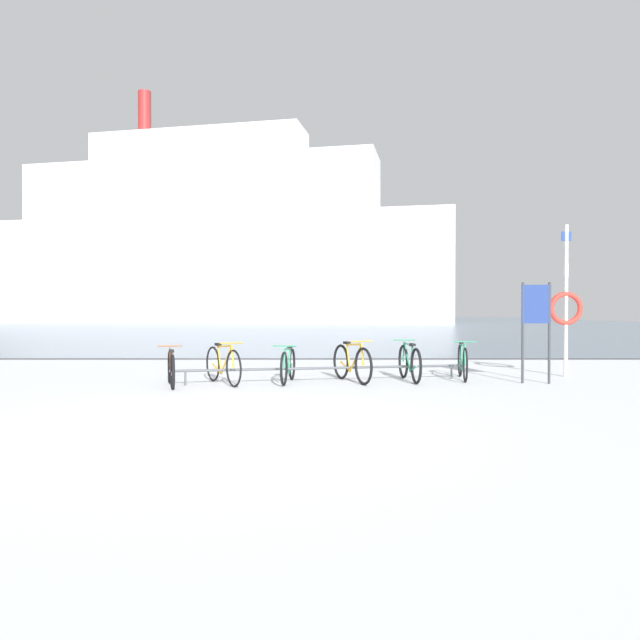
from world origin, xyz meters
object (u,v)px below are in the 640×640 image
object	(u,v)px
info_sign	(535,315)
rescue_post	(565,304)
bicycle_2	(287,365)
ferry_ship	(206,244)
bicycle_5	(462,361)
bicycle_1	(222,365)
bicycle_0	(170,368)
bicycle_3	(351,363)
bicycle_4	(408,363)

from	to	relation	value
info_sign	rescue_post	size ratio (longest dim) A/B	0.60
bicycle_2	ferry_ship	distance (m)	57.73
bicycle_2	bicycle_5	world-z (taller)	bicycle_5
bicycle_1	info_sign	bearing A→B (deg)	0.95
bicycle_0	bicycle_3	xyz separation A→B (m)	(3.43, 0.64, 0.04)
bicycle_3	info_sign	world-z (taller)	info_sign
info_sign	bicycle_5	bearing A→B (deg)	151.06
bicycle_0	ferry_ship	bearing A→B (deg)	100.15
info_sign	rescue_post	bearing A→B (deg)	47.81
bicycle_5	info_sign	size ratio (longest dim) A/B	0.88
bicycle_1	bicycle_3	xyz separation A→B (m)	(2.51, 0.33, 0.00)
bicycle_0	bicycle_1	xyz separation A→B (m)	(0.92, 0.32, 0.04)
bicycle_5	bicycle_1	bearing A→B (deg)	-170.61
bicycle_5	rescue_post	xyz separation A→B (m)	(2.34, 0.49, 1.18)
bicycle_1	bicycle_3	world-z (taller)	bicycle_3
bicycle_2	info_sign	world-z (taller)	info_sign
bicycle_1	bicycle_2	distance (m)	1.27
bicycle_3	bicycle_4	world-z (taller)	bicycle_3
bicycle_0	ferry_ship	distance (m)	57.82
bicycle_1	rescue_post	bearing A→B (deg)	10.21
bicycle_4	bicycle_1	bearing A→B (deg)	-172.16
bicycle_5	ferry_ship	bearing A→B (deg)	106.00
bicycle_1	bicycle_5	size ratio (longest dim) A/B	0.89
bicycle_1	bicycle_3	bearing A→B (deg)	7.43
bicycle_1	bicycle_0	bearing A→B (deg)	-161.00
bicycle_3	bicycle_0	bearing A→B (deg)	-169.36
bicycle_3	ferry_ship	world-z (taller)	ferry_ship
bicycle_3	bicycle_5	bearing A→B (deg)	11.48
rescue_post	bicycle_3	bearing A→B (deg)	-168.32
bicycle_0	rescue_post	size ratio (longest dim) A/B	0.48
bicycle_0	bicycle_1	bearing A→B (deg)	19.00
bicycle_4	ferry_ship	xyz separation A→B (m)	(-14.67, 55.45, 8.64)
rescue_post	bicycle_1	bearing A→B (deg)	-169.79
bicycle_2	bicycle_4	xyz separation A→B (m)	(2.43, 0.29, 0.03)
bicycle_1	bicycle_2	xyz separation A→B (m)	(1.25, 0.21, -0.03)
bicycle_4	ferry_ship	size ratio (longest dim) A/B	0.03
bicycle_1	bicycle_4	world-z (taller)	bicycle_1
bicycle_3	bicycle_5	size ratio (longest dim) A/B	0.95
bicycle_3	bicycle_4	distance (m)	1.19
rescue_post	bicycle_4	bearing A→B (deg)	-167.33
bicycle_1	ferry_ship	xyz separation A→B (m)	(-11.00, 55.96, 8.63)
bicycle_0	bicycle_4	bearing A→B (deg)	10.15
bicycle_0	rescue_post	xyz separation A→B (m)	(8.08, 1.61, 1.22)
info_sign	rescue_post	xyz separation A→B (m)	(1.08, 1.19, 0.22)
bicycle_1	info_sign	distance (m)	6.16
bicycle_1	bicycle_5	world-z (taller)	bicycle_1
bicycle_2	bicycle_3	xyz separation A→B (m)	(1.26, 0.11, 0.04)
bicycle_5	ferry_ship	size ratio (longest dim) A/B	0.03
info_sign	rescue_post	world-z (taller)	rescue_post
bicycle_1	bicycle_4	bearing A→B (deg)	7.84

